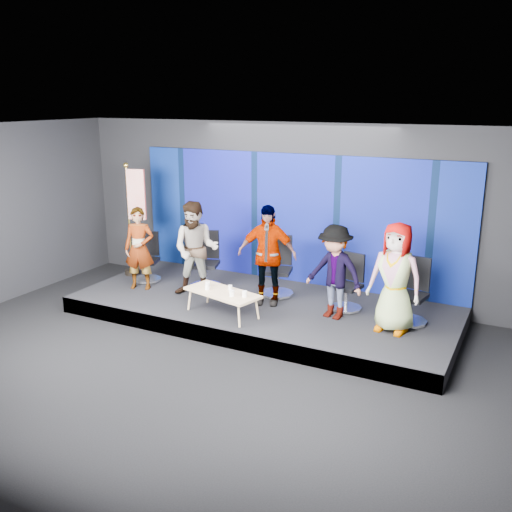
{
  "coord_description": "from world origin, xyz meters",
  "views": [
    {
      "loc": [
        4.4,
        -6.43,
        3.96
      ],
      "look_at": [
        -0.09,
        2.4,
        1.2
      ],
      "focal_mm": 40.0,
      "sensor_mm": 36.0,
      "label": 1
    }
  ],
  "objects_px": {
    "mug_a": "(208,284)",
    "mug_c": "(230,288)",
    "panelist_e": "(395,278)",
    "mug_d": "(232,293)",
    "chair_c": "(278,276)",
    "flag_stand": "(134,217)",
    "panelist_c": "(267,255)",
    "coffee_table": "(222,293)",
    "chair_b": "(206,269)",
    "panelist_d": "(334,272)",
    "mug_b": "(207,287)",
    "mug_e": "(245,294)",
    "panelist_a": "(139,248)",
    "chair_a": "(148,265)",
    "chair_d": "(348,291)",
    "panelist_b": "(196,249)",
    "chair_e": "(411,302)"
  },
  "relations": [
    {
      "from": "panelist_e",
      "to": "coffee_table",
      "type": "xyz_separation_m",
      "value": [
        -2.81,
        -0.64,
        -0.51
      ]
    },
    {
      "from": "panelist_a",
      "to": "flag_stand",
      "type": "bearing_deg",
      "value": 112.8
    },
    {
      "from": "chair_b",
      "to": "mug_b",
      "type": "relative_size",
      "value": 11.14
    },
    {
      "from": "panelist_a",
      "to": "mug_b",
      "type": "xyz_separation_m",
      "value": [
        1.88,
        -0.54,
        -0.34
      ]
    },
    {
      "from": "coffee_table",
      "to": "mug_c",
      "type": "distance_m",
      "value": 0.17
    },
    {
      "from": "mug_b",
      "to": "mug_e",
      "type": "relative_size",
      "value": 0.99
    },
    {
      "from": "chair_a",
      "to": "flag_stand",
      "type": "height_order",
      "value": "flag_stand"
    },
    {
      "from": "mug_c",
      "to": "panelist_e",
      "type": "bearing_deg",
      "value": 10.58
    },
    {
      "from": "panelist_e",
      "to": "mug_a",
      "type": "xyz_separation_m",
      "value": [
        -3.17,
        -0.53,
        -0.43
      ]
    },
    {
      "from": "panelist_a",
      "to": "panelist_e",
      "type": "distance_m",
      "value": 4.98
    },
    {
      "from": "mug_b",
      "to": "chair_b",
      "type": "bearing_deg",
      "value": 122.78
    },
    {
      "from": "panelist_a",
      "to": "chair_b",
      "type": "height_order",
      "value": "panelist_a"
    },
    {
      "from": "panelist_e",
      "to": "panelist_b",
      "type": "bearing_deg",
      "value": -171.86
    },
    {
      "from": "chair_d",
      "to": "panelist_e",
      "type": "xyz_separation_m",
      "value": [
        0.96,
        -0.6,
        0.57
      ]
    },
    {
      "from": "panelist_c",
      "to": "mug_c",
      "type": "xyz_separation_m",
      "value": [
        -0.35,
        -0.75,
        -0.45
      ]
    },
    {
      "from": "chair_b",
      "to": "panelist_d",
      "type": "height_order",
      "value": "panelist_d"
    },
    {
      "from": "panelist_c",
      "to": "coffee_table",
      "type": "bearing_deg",
      "value": -129.95
    },
    {
      "from": "chair_c",
      "to": "mug_c",
      "type": "distance_m",
      "value": 1.3
    },
    {
      "from": "mug_c",
      "to": "flag_stand",
      "type": "distance_m",
      "value": 3.16
    },
    {
      "from": "chair_c",
      "to": "panelist_d",
      "type": "height_order",
      "value": "panelist_d"
    },
    {
      "from": "panelist_c",
      "to": "coffee_table",
      "type": "xyz_separation_m",
      "value": [
        -0.43,
        -0.88,
        -0.53
      ]
    },
    {
      "from": "mug_b",
      "to": "chair_c",
      "type": "bearing_deg",
      "value": 63.72
    },
    {
      "from": "mug_e",
      "to": "coffee_table",
      "type": "bearing_deg",
      "value": 171.81
    },
    {
      "from": "chair_d",
      "to": "mug_b",
      "type": "distance_m",
      "value": 2.5
    },
    {
      "from": "panelist_b",
      "to": "chair_c",
      "type": "height_order",
      "value": "panelist_b"
    },
    {
      "from": "chair_c",
      "to": "coffee_table",
      "type": "distance_m",
      "value": 1.45
    },
    {
      "from": "panelist_c",
      "to": "chair_e",
      "type": "bearing_deg",
      "value": -8.59
    },
    {
      "from": "panelist_d",
      "to": "panelist_e",
      "type": "bearing_deg",
      "value": 5.94
    },
    {
      "from": "mug_a",
      "to": "mug_c",
      "type": "bearing_deg",
      "value": 2.89
    },
    {
      "from": "mug_c",
      "to": "flag_stand",
      "type": "relative_size",
      "value": 0.04
    },
    {
      "from": "chair_c",
      "to": "mug_a",
      "type": "height_order",
      "value": "chair_c"
    },
    {
      "from": "panelist_c",
      "to": "mug_a",
      "type": "bearing_deg",
      "value": -149.57
    },
    {
      "from": "panelist_c",
      "to": "mug_d",
      "type": "relative_size",
      "value": 17.59
    },
    {
      "from": "chair_a",
      "to": "mug_e",
      "type": "relative_size",
      "value": 9.87
    },
    {
      "from": "chair_c",
      "to": "flag_stand",
      "type": "relative_size",
      "value": 0.48
    },
    {
      "from": "chair_e",
      "to": "mug_e",
      "type": "bearing_deg",
      "value": -146.45
    },
    {
      "from": "chair_e",
      "to": "mug_d",
      "type": "bearing_deg",
      "value": -146.9
    },
    {
      "from": "panelist_d",
      "to": "coffee_table",
      "type": "distance_m",
      "value": 1.96
    },
    {
      "from": "panelist_a",
      "to": "chair_c",
      "type": "relative_size",
      "value": 1.43
    },
    {
      "from": "panelist_a",
      "to": "chair_c",
      "type": "bearing_deg",
      "value": -1.5
    },
    {
      "from": "mug_e",
      "to": "chair_a",
      "type": "bearing_deg",
      "value": 159.75
    },
    {
      "from": "chair_a",
      "to": "chair_c",
      "type": "xyz_separation_m",
      "value": [
        2.76,
        0.41,
        0.04
      ]
    },
    {
      "from": "panelist_e",
      "to": "mug_d",
      "type": "xyz_separation_m",
      "value": [
        -2.55,
        -0.78,
        -0.42
      ]
    },
    {
      "from": "panelist_e",
      "to": "coffee_table",
      "type": "relative_size",
      "value": 1.22
    },
    {
      "from": "panelist_d",
      "to": "mug_e",
      "type": "bearing_deg",
      "value": -135.77
    },
    {
      "from": "mug_e",
      "to": "mug_d",
      "type": "bearing_deg",
      "value": -160.98
    },
    {
      "from": "panelist_d",
      "to": "chair_e",
      "type": "bearing_deg",
      "value": 28.42
    },
    {
      "from": "chair_a",
      "to": "panelist_a",
      "type": "bearing_deg",
      "value": -88.53
    },
    {
      "from": "coffee_table",
      "to": "mug_d",
      "type": "xyz_separation_m",
      "value": [
        0.27,
        -0.14,
        0.09
      ]
    },
    {
      "from": "mug_b",
      "to": "mug_e",
      "type": "height_order",
      "value": "same"
    }
  ]
}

